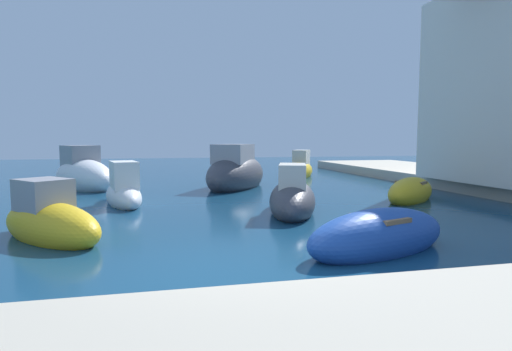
{
  "coord_description": "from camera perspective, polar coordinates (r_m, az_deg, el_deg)",
  "views": [
    {
      "loc": [
        -0.86,
        -6.14,
        2.05
      ],
      "look_at": [
        2.57,
        9.48,
        0.63
      ],
      "focal_mm": 28.23,
      "sensor_mm": 36.0,
      "label": 1
    }
  ],
  "objects": [
    {
      "name": "moored_boat_5",
      "position": [
        7.79,
        17.0,
        -8.23
      ],
      "size": [
        3.43,
        2.13,
        1.03
      ],
      "rotation": [
        0.0,
        0.0,
        0.33
      ],
      "color": "#1E479E",
      "rests_on": "ground"
    },
    {
      "name": "moored_boat_10",
      "position": [
        9.37,
        -27.15,
        -5.84
      ],
      "size": [
        2.91,
        3.05,
        1.47
      ],
      "rotation": [
        0.0,
        0.0,
        5.45
      ],
      "color": "gold",
      "rests_on": "ground"
    },
    {
      "name": "moored_boat_9",
      "position": [
        22.52,
        6.28,
        0.87
      ],
      "size": [
        3.01,
        4.04,
        1.72
      ],
      "rotation": [
        0.0,
        0.0,
        4.19
      ],
      "color": "gold",
      "rests_on": "ground"
    },
    {
      "name": "ground",
      "position": [
        6.53,
        -4.32,
        -13.24
      ],
      "size": [
        80.0,
        80.0,
        0.0
      ],
      "primitive_type": "plane",
      "color": "navy"
    },
    {
      "name": "moored_boat_3",
      "position": [
        11.5,
        5.17,
        -3.23
      ],
      "size": [
        2.41,
        4.05,
        1.65
      ],
      "rotation": [
        0.0,
        0.0,
        1.26
      ],
      "color": "#3F3F47",
      "rests_on": "ground"
    },
    {
      "name": "moored_boat_4",
      "position": [
        17.56,
        -2.84,
        0.35
      ],
      "size": [
        4.14,
        5.46,
        2.28
      ],
      "rotation": [
        0.0,
        0.0,
        1.09
      ],
      "color": "#3F3F47",
      "rests_on": "ground"
    },
    {
      "name": "moored_boat_2",
      "position": [
        18.56,
        -23.26,
        0.02
      ],
      "size": [
        3.76,
        4.64,
        2.18
      ],
      "rotation": [
        0.0,
        0.0,
        5.25
      ],
      "color": "white",
      "rests_on": "ground"
    },
    {
      "name": "quay_promenade",
      "position": [
        7.96,
        29.0,
        -8.65
      ],
      "size": [
        44.0,
        32.0,
        0.5
      ],
      "color": "#BCB29E",
      "rests_on": "ground"
    },
    {
      "name": "moored_boat_6",
      "position": [
        14.59,
        21.07,
        -2.22
      ],
      "size": [
        3.16,
        2.94,
        1.02
      ],
      "rotation": [
        0.0,
        0.0,
        3.85
      ],
      "color": "gold",
      "rests_on": "ground"
    },
    {
      "name": "moored_boat_8",
      "position": [
        13.48,
        -18.26,
        -2.21
      ],
      "size": [
        1.75,
        3.31,
        1.59
      ],
      "rotation": [
        0.0,
        0.0,
        1.82
      ],
      "color": "white",
      "rests_on": "ground"
    }
  ]
}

